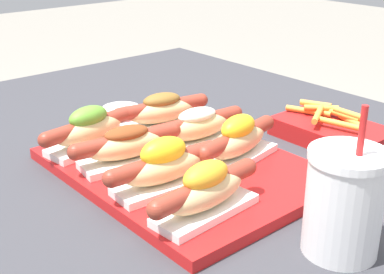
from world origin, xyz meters
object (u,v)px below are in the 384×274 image
object	(u,v)px
serving_tray	(183,168)
hot_dog_3	(206,191)
hot_dog_2	(164,166)
hot_dog_5	(197,127)
fries_basket	(332,131)
drink_cup	(344,202)
hot_dog_4	(162,111)
hot_dog_1	(127,145)
hot_dog_6	(238,140)
sauce_bowl	(121,111)
hot_dog_0	(89,129)

from	to	relation	value
serving_tray	hot_dog_3	size ratio (longest dim) A/B	2.20
hot_dog_2	hot_dog_5	distance (m)	0.17
serving_tray	hot_dog_3	xyz separation A→B (m)	(0.14, -0.08, 0.04)
hot_dog_3	fries_basket	world-z (taller)	hot_dog_3
hot_dog_3	drink_cup	distance (m)	0.18
hot_dog_4	serving_tray	bearing A→B (deg)	-25.84
serving_tray	hot_dog_1	bearing A→B (deg)	-127.47
serving_tray	fries_basket	size ratio (longest dim) A/B	2.09
serving_tray	fries_basket	xyz separation A→B (m)	(0.08, 0.30, 0.01)
hot_dog_4	drink_cup	distance (m)	0.45
hot_dog_6	drink_cup	world-z (taller)	drink_cup
serving_tray	hot_dog_3	distance (m)	0.17
hot_dog_1	hot_dog_3	bearing A→B (deg)	-2.89
drink_cup	hot_dog_4	bearing A→B (deg)	171.99
serving_tray	hot_dog_2	xyz separation A→B (m)	(0.05, -0.08, 0.04)
sauce_bowl	drink_cup	xyz separation A→B (m)	(0.59, -0.07, 0.06)
hot_dog_3	hot_dog_6	xyz separation A→B (m)	(-0.09, 0.15, 0.00)
hot_dog_2	hot_dog_6	xyz separation A→B (m)	(0.00, 0.15, -0.00)
hot_dog_5	fries_basket	bearing A→B (deg)	62.70
hot_dog_1	hot_dog_3	xyz separation A→B (m)	(0.20, -0.01, 0.00)
hot_dog_2	hot_dog_1	bearing A→B (deg)	176.46
hot_dog_5	fries_basket	world-z (taller)	hot_dog_5
hot_dog_4	hot_dog_0	bearing A→B (deg)	-91.52
hot_dog_5	drink_cup	bearing A→B (deg)	-9.99
hot_dog_0	hot_dog_6	world-z (taller)	hot_dog_6
hot_dog_3	sauce_bowl	world-z (taller)	hot_dog_3
hot_dog_6	drink_cup	distance (m)	0.26
hot_dog_4	hot_dog_5	distance (m)	0.10
hot_dog_1	hot_dog_4	bearing A→B (deg)	123.16
serving_tray	hot_dog_0	distance (m)	0.18
drink_cup	hot_dog_2	bearing A→B (deg)	-160.94
serving_tray	hot_dog_3	world-z (taller)	hot_dog_3
hot_dog_0	drink_cup	size ratio (longest dim) A/B	1.00
hot_dog_0	hot_dog_2	distance (m)	0.20
hot_dog_0	hot_dog_2	size ratio (longest dim) A/B	1.00
hot_dog_3	hot_dog_4	distance (m)	0.33
hot_dog_1	fries_basket	xyz separation A→B (m)	(0.13, 0.37, -0.03)
hot_dog_1	hot_dog_4	xyz separation A→B (m)	(-0.09, 0.14, 0.00)
hot_dog_1	hot_dog_5	size ratio (longest dim) A/B	0.99
serving_tray	sauce_bowl	bearing A→B (deg)	165.70
drink_cup	fries_basket	world-z (taller)	drink_cup
sauce_bowl	fries_basket	size ratio (longest dim) A/B	0.38
drink_cup	hot_dog_3	bearing A→B (deg)	-149.65
serving_tray	hot_dog_0	xyz separation A→B (m)	(-0.15, -0.08, 0.04)
hot_dog_4	drink_cup	bearing A→B (deg)	-8.01
hot_dog_4	hot_dog_5	bearing A→B (deg)	-1.42
serving_tray	hot_dog_4	world-z (taller)	hot_dog_4
serving_tray	sauce_bowl	distance (m)	0.30
sauce_bowl	drink_cup	distance (m)	0.60
hot_dog_4	hot_dog_2	bearing A→B (deg)	-36.95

